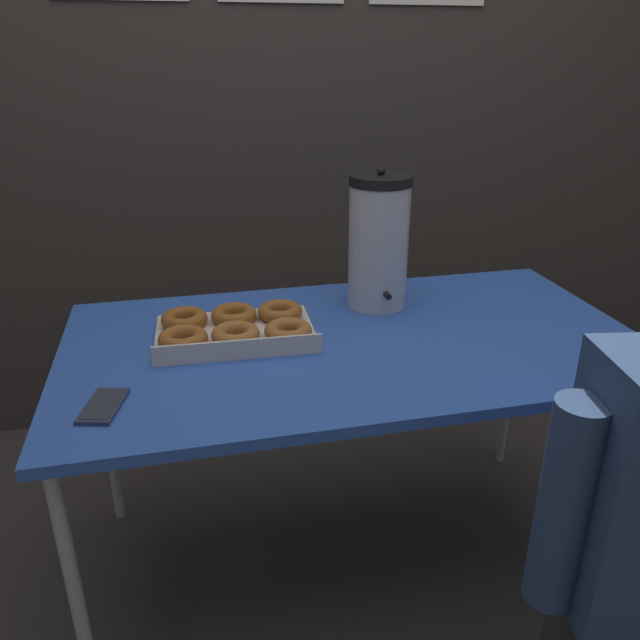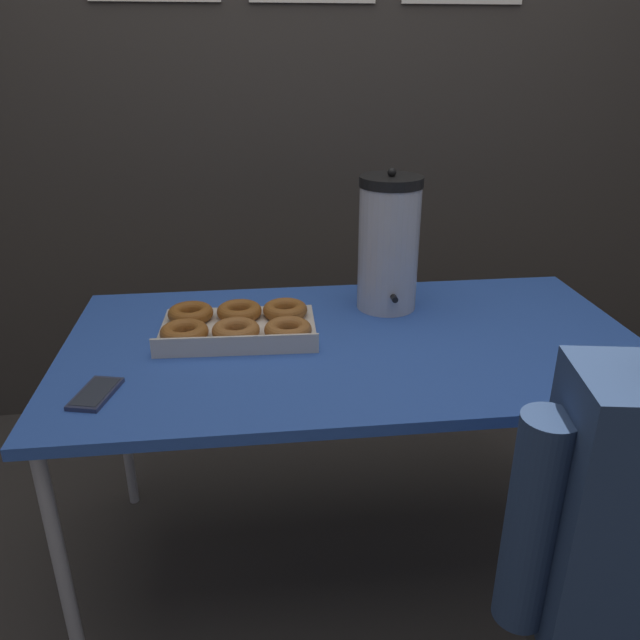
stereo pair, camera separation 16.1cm
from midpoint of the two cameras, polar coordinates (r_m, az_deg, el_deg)
The scene contains 6 objects.
ground_plane at distance 2.09m, azimuth 5.02°, elevation -21.10°, with size 12.00×12.00×0.00m, color #3D3833.
back_wall at distance 2.53m, azimuth 1.15°, elevation 20.92°, with size 6.00×0.11×2.69m.
folding_table at distance 1.67m, azimuth 5.89°, elevation -3.21°, with size 1.51×0.82×0.76m.
donut_box at distance 1.67m, azimuth -4.83°, elevation -0.45°, with size 0.43×0.31×0.05m.
coffee_urn at distance 1.80m, azimuth 8.85°, elevation 6.86°, with size 0.18×0.20×0.41m.
cell_phone at distance 1.44m, azimuth -16.86°, elevation -6.53°, with size 0.11×0.15×0.01m.
Camera 2 is at (-0.26, -1.46, 1.46)m, focal length 35.00 mm.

